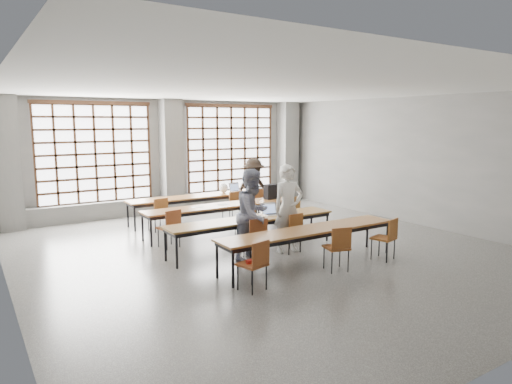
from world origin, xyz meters
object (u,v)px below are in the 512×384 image
at_px(chair_mid_right, 291,209).
at_px(laptop_front, 271,212).
at_px(chair_front_left, 256,234).
at_px(chair_front_right, 292,229).
at_px(chair_back_right, 256,200).
at_px(plastic_bag, 224,188).
at_px(green_box, 249,216).
at_px(desk_row_d, 310,232).
at_px(backpack, 270,192).
at_px(student_female, 253,214).
at_px(chair_mid_left, 171,225).
at_px(phone, 262,217).
at_px(chair_near_left, 255,260).
at_px(chair_back_left, 159,211).
at_px(chair_near_right, 387,235).
at_px(desk_row_a, 197,198).
at_px(student_male, 288,209).
at_px(desk_row_b, 220,208).
at_px(chair_near_mid, 338,244).
at_px(chair_mid_centre, 246,215).
at_px(laptop_back, 236,189).
at_px(chair_back_mid, 233,203).
at_px(desk_row_c, 253,221).
at_px(student_back, 254,188).
at_px(mouse, 288,213).
at_px(red_pouch, 252,261).

distance_m(chair_mid_right, laptop_front, 1.75).
xyz_separation_m(chair_front_left, chair_front_right, (0.92, -0.00, 0.00)).
height_order(chair_back_right, plastic_bag, plastic_bag).
bearing_deg(green_box, desk_row_d, -74.01).
bearing_deg(backpack, plastic_bag, 103.31).
bearing_deg(chair_front_right, student_female, 171.94).
distance_m(chair_mid_left, phone, 2.06).
bearing_deg(phone, chair_near_left, -126.04).
relative_size(chair_back_left, chair_near_right, 1.00).
height_order(desk_row_a, student_male, student_male).
xyz_separation_m(desk_row_b, chair_front_right, (0.47, -2.41, -0.13)).
xyz_separation_m(chair_back_left, chair_near_left, (-0.19, -4.90, 0.00)).
height_order(chair_near_mid, backpack, backpack).
height_order(chair_mid_centre, chair_front_left, same).
height_order(chair_front_left, chair_front_right, same).
distance_m(chair_mid_right, laptop_back, 2.42).
distance_m(chair_mid_centre, chair_near_left, 3.73).
bearing_deg(desk_row_a, green_box, -95.87).
bearing_deg(chair_back_mid, desk_row_c, -111.54).
distance_m(desk_row_a, chair_mid_left, 2.87).
bearing_deg(student_back, desk_row_d, -104.71).
xyz_separation_m(chair_mid_right, chair_near_right, (-0.02, -3.26, 0.00)).
bearing_deg(student_male, desk_row_c, 148.38).
distance_m(chair_mid_centre, backpack, 1.44).
height_order(chair_near_right, laptop_front, laptop_front).
distance_m(chair_back_left, chair_back_right, 2.98).
bearing_deg(chair_front_right, green_box, 132.90).
xyz_separation_m(chair_near_mid, green_box, (-0.63, 2.19, 0.24)).
relative_size(chair_mid_centre, chair_front_right, 1.00).
relative_size(chair_front_left, chair_near_left, 1.00).
height_order(desk_row_d, backpack, backpack).
height_order(chair_back_mid, chair_front_left, same).
relative_size(desk_row_d, student_male, 2.09).
distance_m(chair_back_mid, laptop_front, 2.75).
distance_m(desk_row_b, backpack, 1.62).
height_order(chair_back_mid, phone, chair_back_mid).
height_order(chair_mid_left, student_female, student_female).
height_order(chair_near_left, mouse, chair_near_left).
relative_size(student_female, mouse, 19.12).
relative_size(chair_front_left, chair_near_right, 1.00).
height_order(chair_front_right, plastic_bag, plastic_bag).
relative_size(chair_mid_right, green_box, 3.52).
relative_size(chair_mid_centre, plastic_bag, 3.08).
height_order(desk_row_b, phone, phone).
relative_size(desk_row_c, chair_back_left, 4.55).
xyz_separation_m(chair_back_left, student_back, (2.99, 0.13, 0.34)).
xyz_separation_m(chair_back_right, laptop_front, (-1.33, -2.68, 0.25)).
height_order(desk_row_a, chair_mid_right, chair_mid_right).
height_order(student_female, laptop_front, student_female).
relative_size(chair_front_left, red_pouch, 4.40).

